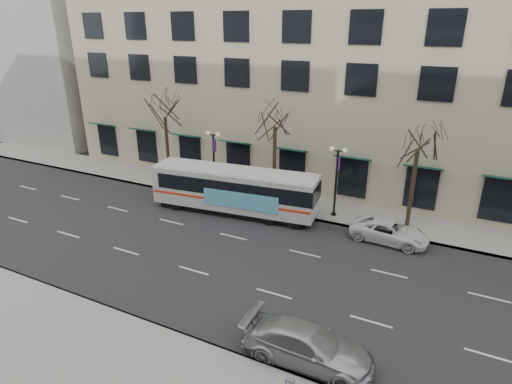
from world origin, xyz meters
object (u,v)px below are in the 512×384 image
Objects in this scene: tree_far_right at (420,136)px; lamp_post_right at (336,179)px; tree_far_left at (164,106)px; white_pickup at (389,232)px; tree_far_mid at (275,114)px; silver_car at (308,345)px; lamp_post_left at (214,160)px; city_bus at (235,189)px.

lamp_post_right is (-4.99, -0.60, -3.48)m from tree_far_right.
white_pickup is at bearing -7.69° from tree_far_left.
tree_far_right is 1.65× the size of white_pickup.
tree_far_mid is 17.94m from silver_car.
tree_far_right is 6.35m from white_pickup.
white_pickup is (-0.75, -2.60, -5.74)m from tree_far_right.
silver_car is (-1.85, -14.77, -5.62)m from tree_far_right.
lamp_post_left is 10.00m from lamp_post_right.
city_bus is (-11.75, -2.99, -4.62)m from tree_far_right.
tree_far_mid is at bearing 53.51° from city_bus.
tree_far_left is at bearing 177.71° from lamp_post_right.
city_bus is at bearing -165.70° from tree_far_right.
lamp_post_right is at bearing -6.83° from tree_far_mid.
lamp_post_left is at bearing 180.00° from lamp_post_right.
silver_car is at bearing -47.17° from lamp_post_left.
tree_far_right is 1.47× the size of silver_car.
lamp_post_left reaches higher than white_pickup.
city_bus is at bearing 39.25° from silver_car.
tree_far_mid is 10.01m from tree_far_right.
silver_car is (3.14, -14.17, -2.15)m from lamp_post_right.
city_bus is (-1.75, -2.99, -5.10)m from tree_far_mid.
city_bus is (-6.76, -2.39, -1.14)m from lamp_post_right.
silver_car is at bearing -97.14° from tree_far_right.
tree_far_mid is 6.40m from lamp_post_left.
tree_far_right is 1.55× the size of lamp_post_left.
tree_far_right is (10.00, -0.00, -0.48)m from tree_far_mid.
tree_far_mid reaches higher than tree_far_right.
tree_far_mid is at bearing 180.00° from tree_far_right.
lamp_post_left is at bearing 42.04° from silver_car.
city_bus is 15.42m from silver_car.
white_pickup is at bearing -15.70° from tree_far_mid.
tree_far_left is 6.29m from lamp_post_left.
lamp_post_right reaches higher than silver_car.
lamp_post_left is at bearing -6.83° from tree_far_left.
silver_car is (9.90, -11.78, -1.01)m from city_bus.
tree_far_mid is at bearing 28.09° from silver_car.
tree_far_left is 10.05m from city_bus.
tree_far_mid reaches higher than lamp_post_left.
tree_far_left is at bearing 85.29° from white_pickup.
city_bus is at bearing -160.49° from lamp_post_right.
lamp_post_right is 5.21m from white_pickup.
tree_far_right reaches higher than city_bus.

